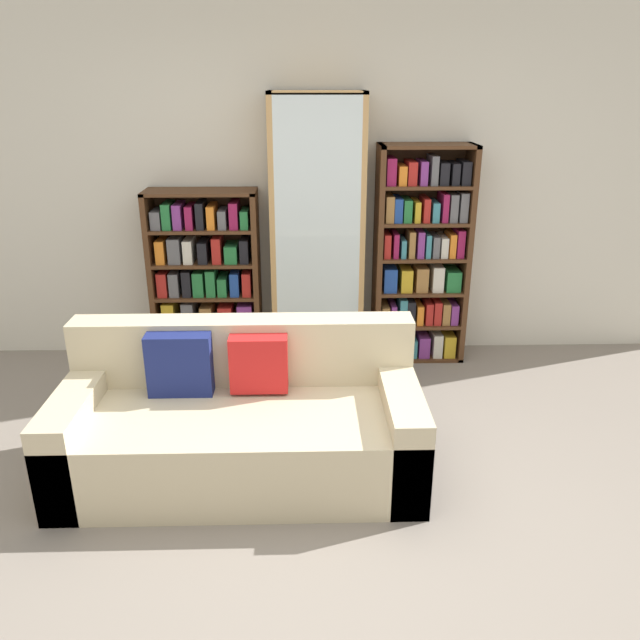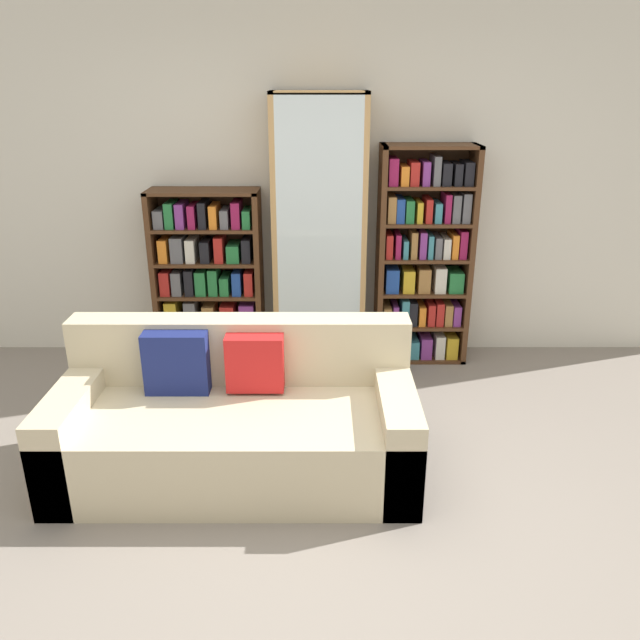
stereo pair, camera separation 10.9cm
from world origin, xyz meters
name	(u,v)px [view 2 (the right image)]	position (x,y,z in m)	size (l,w,h in m)	color
ground_plane	(323,544)	(0.00, 0.00, 0.00)	(16.00, 16.00, 0.00)	gray
wall_back	(323,184)	(0.00, 2.39, 1.35)	(6.09, 0.06, 2.70)	silver
couch	(238,424)	(-0.48, 0.63, 0.29)	(1.96, 0.87, 0.82)	beige
bookshelf_left	(209,279)	(-0.88, 2.19, 0.65)	(0.83, 0.32, 1.34)	#4C2D19
display_cabinet	(320,234)	(-0.02, 2.17, 1.01)	(0.69, 0.36, 2.02)	tan
bookshelf_right	(425,260)	(0.78, 2.19, 0.81)	(0.71, 0.32, 1.66)	#4C2D19
wine_bottle	(393,357)	(0.53, 1.83, 0.15)	(0.08, 0.08, 0.38)	black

